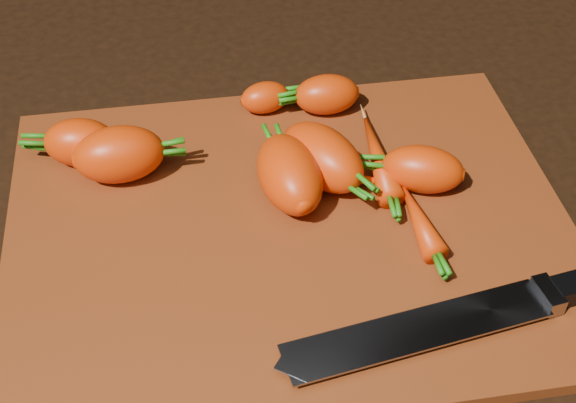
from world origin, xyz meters
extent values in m
cube|color=black|center=(0.00, 0.00, -0.01)|extent=(2.00, 2.00, 0.01)
cube|color=maroon|center=(0.00, 0.00, 0.01)|extent=(0.50, 0.40, 0.01)
ellipsoid|color=#F23600|center=(-0.15, 0.09, 0.04)|extent=(0.09, 0.06, 0.05)
ellipsoid|color=#F23600|center=(-0.18, 0.12, 0.04)|extent=(0.08, 0.06, 0.05)
ellipsoid|color=#F23600|center=(0.04, 0.05, 0.04)|extent=(0.10, 0.11, 0.05)
ellipsoid|color=#F23600|center=(0.01, 0.03, 0.04)|extent=(0.07, 0.10, 0.06)
ellipsoid|color=#F23600|center=(0.06, 0.16, 0.03)|extent=(0.07, 0.04, 0.04)
ellipsoid|color=#F23600|center=(0.00, 0.17, 0.03)|extent=(0.05, 0.04, 0.03)
ellipsoid|color=#F23600|center=(0.13, 0.03, 0.03)|extent=(0.09, 0.07, 0.04)
ellipsoid|color=#F23600|center=(0.10, 0.06, 0.02)|extent=(0.03, 0.12, 0.02)
ellipsoid|color=#F23600|center=(0.05, 0.04, 0.02)|extent=(0.11, 0.06, 0.02)
ellipsoid|color=#F23600|center=(0.11, -0.02, 0.02)|extent=(0.03, 0.09, 0.02)
cube|color=gray|center=(-0.03, -0.16, 0.02)|extent=(0.22, 0.07, 0.00)
cube|color=gray|center=(0.08, -0.14, 0.02)|extent=(0.02, 0.03, 0.02)
cube|color=black|center=(0.15, -0.13, 0.02)|extent=(0.12, 0.04, 0.02)
cylinder|color=#B2B2B7|center=(0.13, -0.13, 0.03)|extent=(0.01, 0.01, 0.00)
camera|label=1|loc=(-0.08, -0.50, 0.51)|focal=50.00mm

